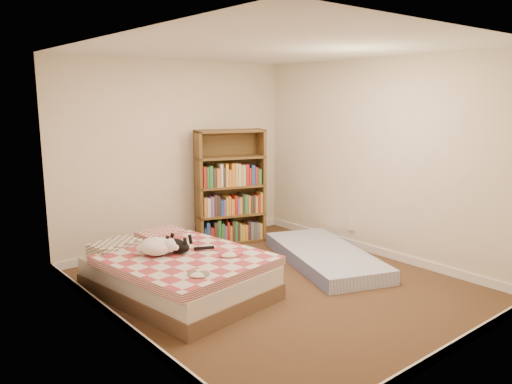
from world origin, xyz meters
TOP-DOWN VIEW (x-y plane):
  - room at (0.00, 0.00)m, footprint 3.51×4.01m
  - bed at (-0.94, 0.51)m, footprint 1.55×2.00m
  - bookshelf at (0.62, 1.68)m, footprint 1.05×0.61m
  - floor_mattress at (0.96, 0.17)m, footprint 1.47×2.08m
  - black_cat at (-0.89, 0.57)m, footprint 0.34×0.64m
  - white_dog at (-1.11, 0.57)m, footprint 0.38×0.40m

SIDE VIEW (x-z plane):
  - floor_mattress at x=0.96m, z-range 0.00..0.17m
  - bed at x=-0.94m, z-range -0.02..0.47m
  - black_cat at x=-0.89m, z-range 0.43..0.58m
  - white_dog at x=-1.11m, z-range 0.44..0.62m
  - bookshelf at x=0.62m, z-range -0.22..1.37m
  - room at x=0.00m, z-range -0.06..2.45m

